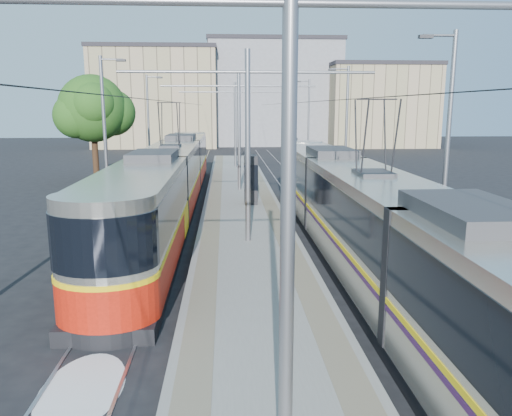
{
  "coord_description": "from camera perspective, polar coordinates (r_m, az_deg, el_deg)",
  "views": [
    {
      "loc": [
        -0.8,
        -10.32,
        5.27
      ],
      "look_at": [
        0.29,
        7.79,
        1.6
      ],
      "focal_mm": 35.0,
      "sensor_mm": 36.0,
      "label": 1
    }
  ],
  "objects": [
    {
      "name": "ground",
      "position": [
        11.61,
        0.91,
        -15.56
      ],
      "size": [
        160.0,
        160.0,
        0.0
      ],
      "primitive_type": "plane",
      "color": "black",
      "rests_on": "ground"
    },
    {
      "name": "platform",
      "position": [
        27.8,
        -1.73,
        0.82
      ],
      "size": [
        4.0,
        50.0,
        0.3
      ],
      "primitive_type": "cube",
      "color": "gray",
      "rests_on": "ground"
    },
    {
      "name": "tactile_strip_left",
      "position": [
        27.77,
        -4.72,
        1.1
      ],
      "size": [
        0.7,
        50.0,
        0.01
      ],
      "primitive_type": "cube",
      "color": "gray",
      "rests_on": "platform"
    },
    {
      "name": "tactile_strip_right",
      "position": [
        27.86,
        1.25,
        1.17
      ],
      "size": [
        0.7,
        50.0,
        0.01
      ],
      "primitive_type": "cube",
      "color": "gray",
      "rests_on": "platform"
    },
    {
      "name": "rails",
      "position": [
        27.83,
        -1.73,
        0.55
      ],
      "size": [
        8.71,
        70.0,
        0.03
      ],
      "color": "gray",
      "rests_on": "ground"
    },
    {
      "name": "tram_left",
      "position": [
        25.89,
        -9.63,
        3.37
      ],
      "size": [
        2.43,
        30.42,
        5.5
      ],
      "color": "black",
      "rests_on": "ground"
    },
    {
      "name": "tram_right",
      "position": [
        15.59,
        13.04,
        -1.51
      ],
      "size": [
        2.43,
        30.34,
        5.5
      ],
      "color": "black",
      "rests_on": "ground"
    },
    {
      "name": "catenary",
      "position": [
        24.5,
        -1.59,
        9.69
      ],
      "size": [
        9.2,
        70.0,
        7.0
      ],
      "color": "slate",
      "rests_on": "platform"
    },
    {
      "name": "street_lamps",
      "position": [
        31.35,
        -2.0,
        9.45
      ],
      "size": [
        15.18,
        38.22,
        8.0
      ],
      "color": "slate",
      "rests_on": "ground"
    },
    {
      "name": "shelter",
      "position": [
        26.09,
        -0.6,
        3.41
      ],
      "size": [
        0.71,
        1.15,
        2.53
      ],
      "rotation": [
        0.0,
        0.0,
        -0.0
      ],
      "color": "black",
      "rests_on": "platform"
    },
    {
      "name": "tree",
      "position": [
        37.59,
        -17.64,
        10.65
      ],
      "size": [
        5.18,
        4.79,
        7.53
      ],
      "color": "#382314",
      "rests_on": "ground"
    },
    {
      "name": "building_left",
      "position": [
        70.93,
        -11.14,
        12.26
      ],
      "size": [
        16.32,
        12.24,
        13.06
      ],
      "color": "tan",
      "rests_on": "ground"
    },
    {
      "name": "building_centre",
      "position": [
        74.65,
        1.84,
        12.96
      ],
      "size": [
        18.36,
        14.28,
        14.49
      ],
      "color": "gray",
      "rests_on": "ground"
    },
    {
      "name": "building_right",
      "position": [
        71.41,
        13.77,
        11.33
      ],
      "size": [
        14.28,
        10.2,
        11.02
      ],
      "color": "tan",
      "rests_on": "ground"
    }
  ]
}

